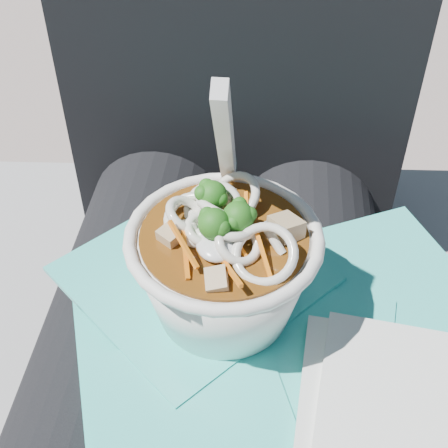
# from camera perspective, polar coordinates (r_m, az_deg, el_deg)

# --- Properties ---
(stone_ledge) EXTENTS (1.03, 0.56, 0.48)m
(stone_ledge) POSITION_cam_1_polar(r_m,az_deg,el_deg) (0.88, 0.16, -17.60)
(stone_ledge) COLOR gray
(stone_ledge) RESTS_ON ground
(lap) EXTENTS (0.30, 0.48, 0.14)m
(lap) POSITION_cam_1_polar(r_m,az_deg,el_deg) (0.53, -1.30, -15.04)
(lap) COLOR black
(lap) RESTS_ON stone_ledge
(person_body) EXTENTS (0.34, 0.94, 1.02)m
(person_body) POSITION_cam_1_polar(r_m,az_deg,el_deg) (0.57, -0.31, -6.16)
(person_body) COLOR black
(person_body) RESTS_ON ground
(plastic_bag) EXTENTS (0.38, 0.36, 0.02)m
(plastic_bag) POSITION_cam_1_polar(r_m,az_deg,el_deg) (0.46, 5.24, -10.66)
(plastic_bag) COLOR #2EC2B6
(plastic_bag) RESTS_ON lap
(napkins) EXTENTS (0.15, 0.14, 0.01)m
(napkins) POSITION_cam_1_polar(r_m,az_deg,el_deg) (0.43, 16.53, -15.90)
(napkins) COLOR silver
(napkins) RESTS_ON plastic_bag
(udon_bowl) EXTENTS (0.16, 0.16, 0.19)m
(udon_bowl) POSITION_cam_1_polar(r_m,az_deg,el_deg) (0.44, -0.02, -3.40)
(udon_bowl) COLOR white
(udon_bowl) RESTS_ON plastic_bag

